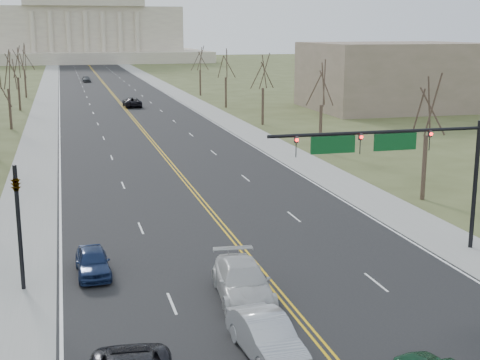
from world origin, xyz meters
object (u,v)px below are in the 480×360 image
car_sb_inner_second (243,282)px  car_far_nb (132,102)px  car_sb_inner_lead (266,337)px  car_far_sb (86,79)px  car_sb_outer_second (93,262)px  signal_mast (394,151)px  signal_left (18,213)px

car_sb_inner_second → car_far_nb: (3.12, 78.71, -0.05)m
car_sb_inner_lead → car_sb_inner_second: car_sb_inner_second is taller
car_sb_inner_lead → car_far_sb: car_sb_inner_lead is taller
car_sb_outer_second → car_far_sb: size_ratio=0.94×
car_far_nb → signal_mast: bearing=93.3°
signal_mast → car_far_sb: signal_mast is taller
car_sb_inner_lead → car_sb_outer_second: bearing=114.5°
signal_left → car_far_sb: 128.97m
car_sb_inner_lead → car_far_sb: (-1.30, 137.99, -0.06)m
signal_left → car_sb_inner_second: signal_left is taller
car_far_nb → car_sb_outer_second: bearing=81.3°
car_sb_inner_lead → car_sb_outer_second: 11.92m
signal_mast → car_far_nb: bearing=94.7°
signal_mast → car_sb_inner_second: size_ratio=2.12×
car_sb_inner_lead → signal_mast: bearing=38.5°
car_far_nb → car_sb_inner_second: bearing=86.4°
signal_left → car_sb_inner_second: bearing=-21.4°
car_far_nb → car_far_sb: bearing=-86.1°
signal_mast → car_far_sb: size_ratio=2.84×
signal_left → car_sb_inner_lead: (9.15, -9.30, -2.92)m
signal_left → car_far_nb: bearing=80.3°
car_sb_inner_lead → car_far_nb: size_ratio=0.86×
car_sb_inner_second → car_far_sb: car_sb_inner_second is taller
car_sb_inner_second → car_sb_outer_second: (-6.44, 4.87, -0.15)m
car_sb_inner_lead → car_far_sb: bearing=85.5°
signal_mast → car_sb_inner_lead: signal_mast is taller
car_sb_inner_lead → car_sb_inner_second: 5.53m
car_far_nb → car_far_sb: car_far_nb is taller
signal_mast → car_sb_outer_second: size_ratio=3.03×
signal_left → car_sb_inner_lead: signal_left is taller
signal_mast → car_sb_outer_second: bearing=176.1°
car_sb_inner_second → car_sb_inner_lead: bearing=-91.2°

